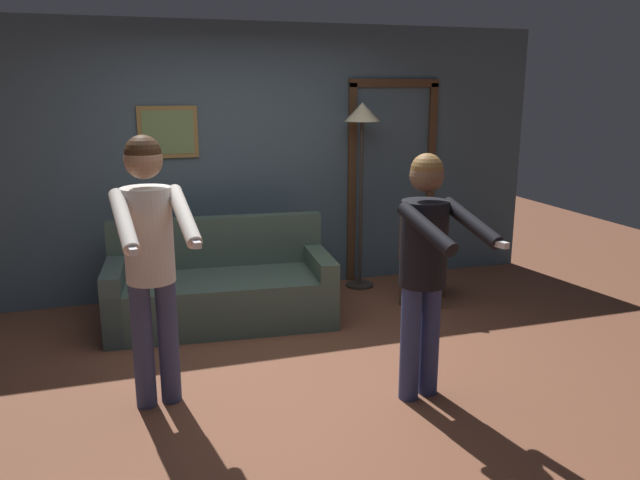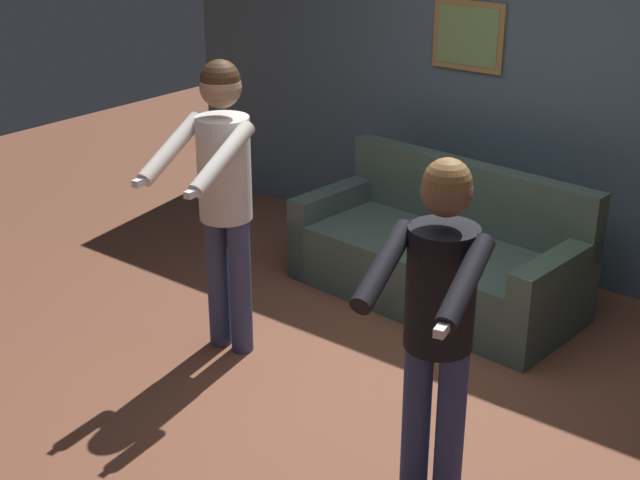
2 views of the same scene
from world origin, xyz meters
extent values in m
plane|color=brown|center=(0.00, 0.00, 0.00)|extent=(12.00, 12.00, 0.00)
cube|color=#435965|center=(0.00, 1.99, 1.30)|extent=(6.40, 0.06, 2.60)
cube|color=olive|center=(-0.62, 1.95, 1.60)|extent=(0.54, 0.02, 0.48)
cube|color=#6F8F53|center=(-0.62, 1.94, 1.60)|extent=(0.46, 0.01, 0.40)
cube|color=#4C331E|center=(1.19, 1.94, 1.02)|extent=(0.08, 0.04, 2.04)
cube|color=#4C331E|center=(2.09, 1.94, 1.02)|extent=(0.08, 0.04, 2.04)
cube|color=#4C331E|center=(1.64, 1.94, 2.04)|extent=(0.98, 0.04, 0.08)
cube|color=#43564B|center=(-0.31, 1.12, 0.21)|extent=(1.97, 1.01, 0.42)
cube|color=#43564B|center=(-0.28, 1.48, 0.65)|extent=(1.91, 0.30, 0.45)
cube|color=#3F514D|center=(-1.18, 1.20, 0.29)|extent=(0.23, 0.86, 0.58)
cube|color=#455A4A|center=(0.56, 1.05, 0.29)|extent=(0.23, 0.86, 0.58)
cylinder|color=#332D28|center=(1.21, 1.71, 0.01)|extent=(0.28, 0.28, 0.02)
cylinder|color=#332D28|center=(1.21, 1.71, 0.85)|extent=(0.04, 0.04, 1.65)
cone|color=#F9EAB7|center=(1.21, 1.71, 1.77)|extent=(0.35, 0.35, 0.18)
cylinder|color=#3B436B|center=(-1.01, -0.18, 0.42)|extent=(0.13, 0.13, 0.83)
cylinder|color=#3B436B|center=(-0.85, -0.16, 0.42)|extent=(0.13, 0.13, 0.83)
cylinder|color=silver|center=(-0.93, -0.17, 1.12)|extent=(0.30, 0.30, 0.59)
sphere|color=#9E7556|center=(-0.93, -0.17, 1.58)|extent=(0.23, 0.23, 0.23)
sphere|color=#382314|center=(-0.93, -0.17, 1.62)|extent=(0.22, 0.22, 0.22)
cylinder|color=silver|center=(-1.07, -0.43, 1.28)|extent=(0.16, 0.51, 0.31)
cube|color=white|center=(-1.04, -0.66, 1.16)|extent=(0.06, 0.15, 0.04)
cylinder|color=silver|center=(-0.73, -0.38, 1.28)|extent=(0.16, 0.51, 0.31)
cube|color=white|center=(-0.70, -0.62, 1.16)|extent=(0.06, 0.15, 0.04)
cylinder|color=navy|center=(0.65, -0.61, 0.39)|extent=(0.13, 0.13, 0.77)
cylinder|color=navy|center=(0.80, -0.58, 0.39)|extent=(0.13, 0.13, 0.77)
cylinder|color=black|center=(0.72, -0.59, 1.05)|extent=(0.30, 0.30, 0.55)
sphere|color=brown|center=(0.72, -0.59, 1.47)|extent=(0.21, 0.21, 0.21)
sphere|color=brown|center=(0.72, -0.59, 1.51)|extent=(0.20, 0.20, 0.20)
cylinder|color=black|center=(0.60, -0.85, 1.21)|extent=(0.19, 0.49, 0.25)
cylinder|color=black|center=(0.94, -0.78, 1.21)|extent=(0.19, 0.49, 0.25)
cube|color=white|center=(0.98, -1.01, 1.13)|extent=(0.07, 0.15, 0.04)
cylinder|color=#4C3828|center=(1.87, 1.14, 0.23)|extent=(0.04, 0.04, 0.45)
cylinder|color=#4C3828|center=(1.57, 1.35, 0.23)|extent=(0.04, 0.04, 0.45)
cylinder|color=#4C3828|center=(1.66, 0.85, 0.23)|extent=(0.04, 0.04, 0.45)
cylinder|color=#4C3828|center=(1.37, 1.06, 0.23)|extent=(0.04, 0.04, 0.45)
cube|color=#4C3828|center=(1.62, 1.10, 0.47)|extent=(0.58, 0.58, 0.03)
cube|color=#4C3828|center=(1.51, 0.94, 0.70)|extent=(0.37, 0.27, 0.45)
camera|label=1|loc=(-1.06, -4.01, 2.01)|focal=35.00mm
camera|label=2|loc=(2.40, -3.55, 2.68)|focal=50.00mm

